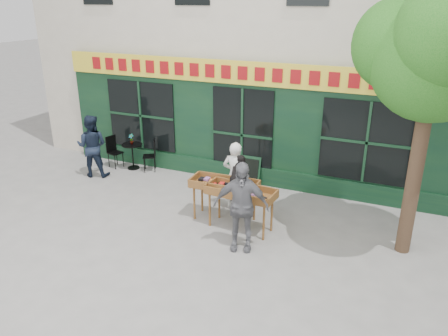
{
  "coord_description": "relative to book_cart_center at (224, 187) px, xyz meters",
  "views": [
    {
      "loc": [
        4.06,
        -8.16,
        4.78
      ],
      "look_at": [
        0.26,
        0.5,
        1.08
      ],
      "focal_mm": 35.0,
      "sensor_mm": 36.0,
      "label": 1
    }
  ],
  "objects": [
    {
      "name": "chalkboard",
      "position": [
        -0.17,
        2.14,
        -0.42
      ],
      "size": [
        0.56,
        0.2,
        0.79
      ],
      "rotation": [
        0.0,
        0.0,
        0.0
      ],
      "color": "black",
      "rests_on": "ground"
    },
    {
      "name": "dog",
      "position": [
        0.35,
        -0.05,
        0.47
      ],
      "size": [
        0.37,
        0.62,
        0.6
      ],
      "primitive_type": null,
      "rotation": [
        0.0,
        0.0,
        0.05
      ],
      "color": "black",
      "rests_on": "book_cart_center"
    },
    {
      "name": "man_left",
      "position": [
        -4.49,
        0.96,
        0.07
      ],
      "size": [
        1.04,
        0.93,
        1.78
      ],
      "primitive_type": "imported",
      "rotation": [
        0.0,
        0.0,
        3.49
      ],
      "color": "black",
      "rests_on": "ground"
    },
    {
      "name": "bistro_table",
      "position": [
        -3.79,
        1.86,
        -0.28
      ],
      "size": [
        0.6,
        0.6,
        0.76
      ],
      "color": "black",
      "rests_on": "ground"
    },
    {
      "name": "bistro_chair_left",
      "position": [
        -4.43,
        1.79,
        -0.26
      ],
      "size": [
        0.45,
        0.44,
        0.95
      ],
      "rotation": [
        0.0,
        0.0,
        1.31
      ],
      "color": "black",
      "rests_on": "ground"
    },
    {
      "name": "bistro_chair_right",
      "position": [
        -3.16,
        1.96,
        -0.26
      ],
      "size": [
        0.5,
        0.49,
        0.95
      ],
      "rotation": [
        0.0,
        0.0,
        -1.05
      ],
      "color": "black",
      "rests_on": "ground"
    },
    {
      "name": "potted_plant",
      "position": [
        -3.79,
        1.86,
        0.1
      ],
      "size": [
        0.17,
        0.11,
        0.31
      ],
      "primitive_type": "imported",
      "rotation": [
        0.0,
        0.0,
        -0.0
      ],
      "color": "gray",
      "rests_on": "bistro_table"
    },
    {
      "name": "street_tree",
      "position": [
        3.88,
        0.3,
        3.29
      ],
      "size": [
        3.05,
        2.9,
        5.6
      ],
      "color": "#382619",
      "rests_on": "ground"
    },
    {
      "name": "book_cart_center",
      "position": [
        0.0,
        0.0,
        0.0
      ],
      "size": [
        1.53,
        0.69,
        0.99
      ],
      "rotation": [
        0.0,
        0.0,
        0.05
      ],
      "color": "brown",
      "rests_on": "ground"
    },
    {
      "name": "ground",
      "position": [
        -0.46,
        -0.05,
        -0.82
      ],
      "size": [
        80.0,
        80.0,
        0.0
      ],
      "primitive_type": "plane",
      "color": "slate",
      "rests_on": "ground"
    },
    {
      "name": "man_right",
      "position": [
        0.79,
        -0.99,
        0.12
      ],
      "size": [
        1.18,
        0.74,
        1.88
      ],
      "primitive_type": "imported",
      "rotation": [
        0.0,
        0.0,
        0.27
      ],
      "color": "#5C5D62",
      "rests_on": "ground"
    },
    {
      "name": "book_cart_right",
      "position": [
        0.49,
        -0.24,
        0.0
      ],
      "size": [
        1.54,
        0.73,
        0.99
      ],
      "rotation": [
        0.0,
        0.0,
        -0.08
      ],
      "color": "brown",
      "rests_on": "ground"
    },
    {
      "name": "woman",
      "position": [
        0.0,
        0.65,
        0.02
      ],
      "size": [
        0.63,
        0.43,
        1.68
      ],
      "primitive_type": "imported",
      "rotation": [
        0.0,
        0.0,
        3.19
      ],
      "color": "silver",
      "rests_on": "ground"
    }
  ]
}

